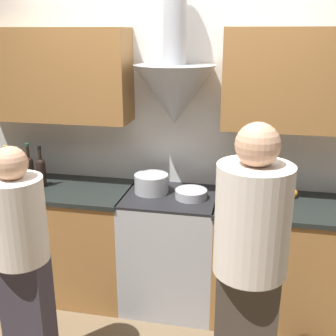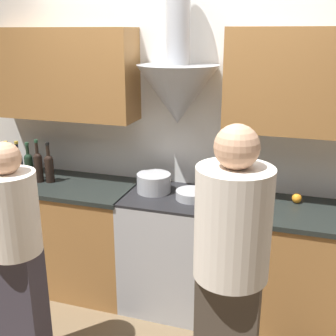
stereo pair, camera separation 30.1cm
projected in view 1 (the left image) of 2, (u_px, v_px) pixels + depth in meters
ground_plane at (162, 327)px, 3.17m from camera, size 12.00×12.00×0.00m
wall_back at (172, 120)px, 3.28m from camera, size 8.40×0.60×2.60m
counter_left at (56, 239)px, 3.52m from camera, size 1.27×0.62×0.94m
counter_right at (282, 261)px, 3.17m from camera, size 1.03×0.62×0.94m
stove_range at (171, 250)px, 3.33m from camera, size 0.71×0.60×0.94m
wine_bottle_2 at (8, 169)px, 3.37m from camera, size 0.07×0.07×0.33m
wine_bottle_3 at (19, 170)px, 3.36m from camera, size 0.07×0.07×0.32m
wine_bottle_4 at (29, 170)px, 3.33m from camera, size 0.07×0.07×0.36m
wine_bottle_5 at (41, 171)px, 3.34m from camera, size 0.07×0.07×0.34m
stock_pot at (151, 183)px, 3.23m from camera, size 0.26×0.26×0.14m
mixing_bowl at (191, 194)px, 3.13m from camera, size 0.24×0.24×0.06m
orange_fruit at (293, 193)px, 3.13m from camera, size 0.07×0.07×0.07m
person_foreground_left at (22, 260)px, 2.46m from camera, size 0.32×0.32×1.53m
person_foreground_right at (249, 270)px, 2.17m from camera, size 0.38×0.38×1.72m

